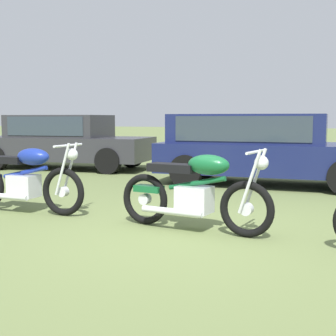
{
  "coord_description": "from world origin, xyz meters",
  "views": [
    {
      "loc": [
        2.19,
        -4.8,
        1.35
      ],
      "look_at": [
        -0.6,
        0.98,
        0.66
      ],
      "focal_mm": 49.82,
      "sensor_mm": 36.0,
      "label": 1
    }
  ],
  "objects": [
    {
      "name": "motorcycle_blue",
      "position": [
        -2.56,
        0.27,
        0.48
      ],
      "size": [
        2.06,
        0.64,
        1.02
      ],
      "rotation": [
        0.0,
        0.0,
        0.05
      ],
      "color": "black",
      "rests_on": "ground"
    },
    {
      "name": "ground_plane",
      "position": [
        0.0,
        0.0,
        0.0
      ],
      "size": [
        120.0,
        120.0,
        0.0
      ],
      "primitive_type": "plane",
      "color": "olive"
    },
    {
      "name": "car_charcoal",
      "position": [
        -5.76,
        5.21,
        0.8
      ],
      "size": [
        4.79,
        2.48,
        1.43
      ],
      "rotation": [
        0.0,
        0.0,
        0.17
      ],
      "color": "#2D2D33",
      "rests_on": "ground"
    },
    {
      "name": "motorcycle_green",
      "position": [
        0.08,
        0.3,
        0.48
      ],
      "size": [
        2.01,
        0.64,
        1.02
      ],
      "rotation": [
        0.0,
        0.0,
        -0.06
      ],
      "color": "black",
      "rests_on": "ground"
    },
    {
      "name": "car_navy",
      "position": [
        -0.27,
        4.47,
        0.83
      ],
      "size": [
        4.49,
        2.21,
        1.43
      ],
      "rotation": [
        0.0,
        0.0,
        0.11
      ],
      "color": "#161E4C",
      "rests_on": "ground"
    }
  ]
}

